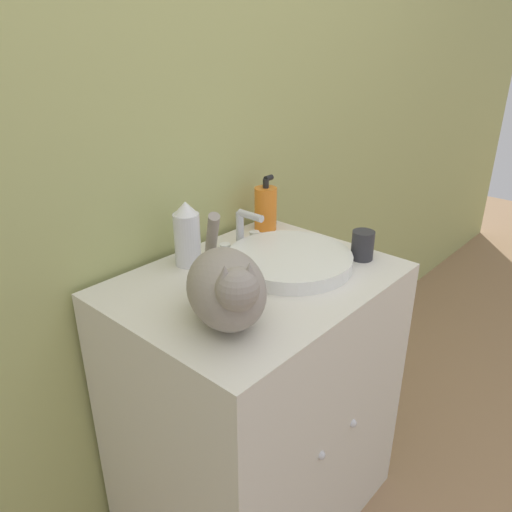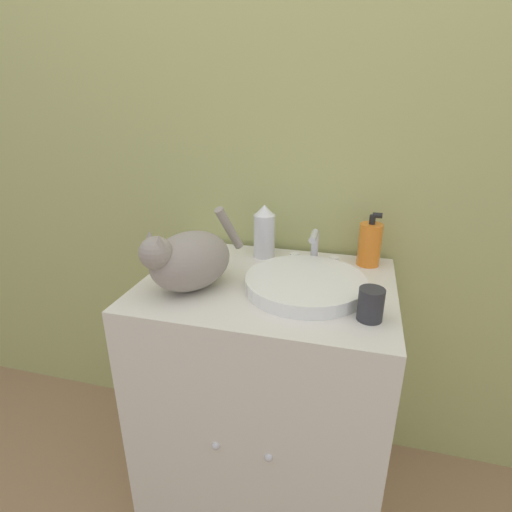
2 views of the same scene
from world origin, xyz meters
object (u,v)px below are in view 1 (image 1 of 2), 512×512
Objects in this scene: cat at (227,287)px; cup at (363,245)px; spray_bottle at (187,234)px; soap_bottle at (266,208)px.

cat is 0.52m from cup.
spray_bottle is (0.15, 0.31, -0.00)m from cat.
cat is 3.85× the size of cup.
spray_bottle is at bearing -177.44° from soap_bottle.
spray_bottle reaches higher than cup.
spray_bottle is at bearing -174.03° from cat.
soap_bottle is at bearing 154.62° from cat.
soap_bottle is 0.36m from spray_bottle.
soap_bottle is at bearing 2.56° from spray_bottle.
soap_bottle is (0.51, 0.32, -0.02)m from cat.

